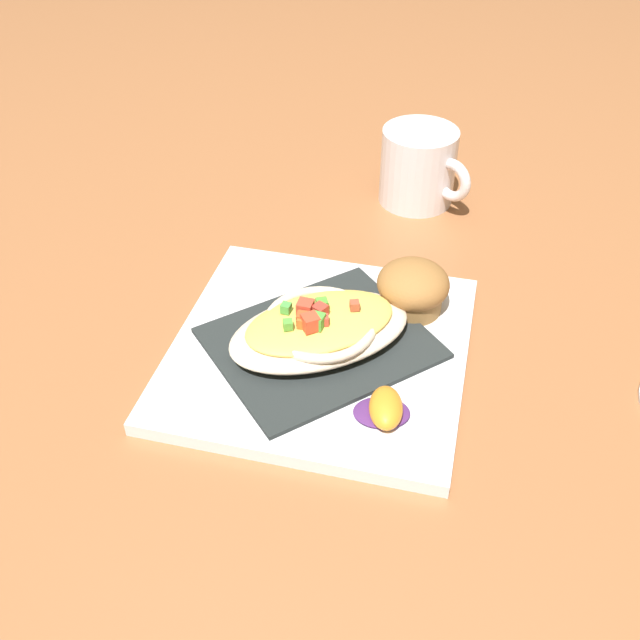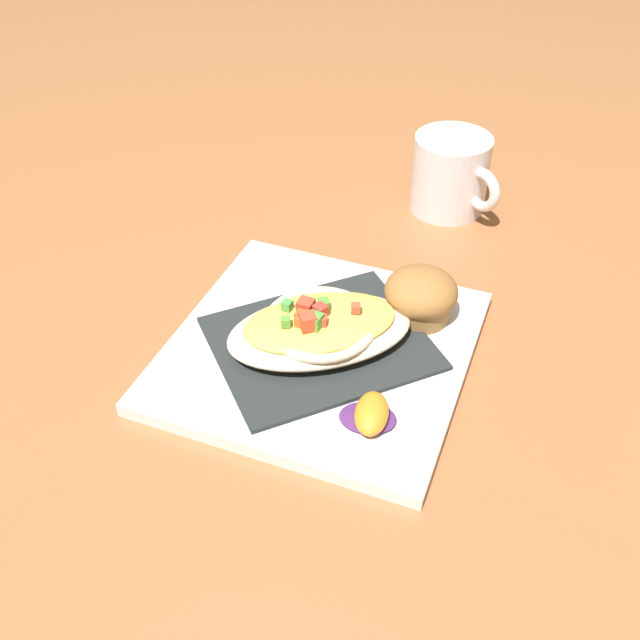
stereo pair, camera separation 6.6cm
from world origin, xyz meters
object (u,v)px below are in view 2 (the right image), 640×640
at_px(muffin, 421,295).
at_px(coffee_mug, 450,178).
at_px(gratin_dish, 320,327).
at_px(orange_garnish, 371,415).
at_px(square_plate, 320,350).

relative_size(muffin, coffee_mug, 0.63).
bearing_deg(gratin_dish, muffin, 41.59).
bearing_deg(orange_garnish, muffin, 86.23).
height_order(muffin, orange_garnish, muffin).
height_order(square_plate, gratin_dish, gratin_dish).
bearing_deg(orange_garnish, coffee_mug, 90.39).
distance_m(muffin, orange_garnish, 0.15).
bearing_deg(orange_garnish, gratin_dish, 131.41).
xyz_separation_m(square_plate, muffin, (0.08, 0.07, 0.03)).
distance_m(muffin, coffee_mug, 0.23).
distance_m(square_plate, coffee_mug, 0.31).
distance_m(gratin_dish, orange_garnish, 0.10).
bearing_deg(square_plate, gratin_dish, -127.42).
height_order(orange_garnish, coffee_mug, coffee_mug).
distance_m(orange_garnish, coffee_mug, 0.38).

